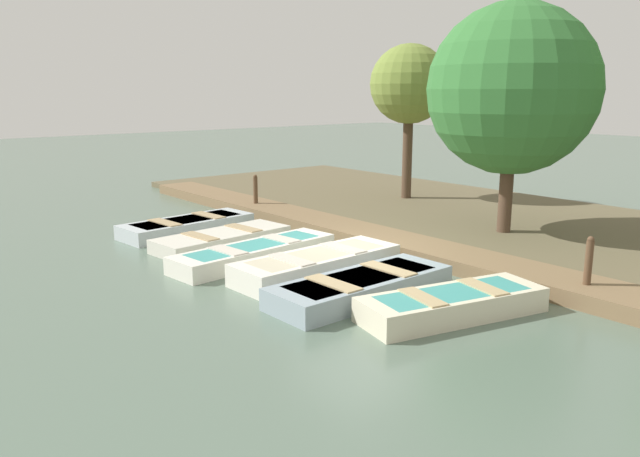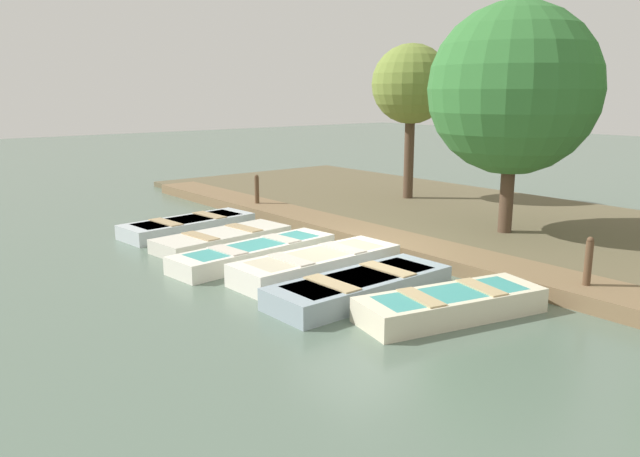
{
  "view_description": "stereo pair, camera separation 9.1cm",
  "coord_description": "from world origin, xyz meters",
  "px_view_note": "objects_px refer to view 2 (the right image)",
  "views": [
    {
      "loc": [
        8.34,
        8.85,
        3.35
      ],
      "look_at": [
        0.6,
        -0.57,
        0.65
      ],
      "focal_mm": 35.0,
      "sensor_mm": 36.0,
      "label": 1
    },
    {
      "loc": [
        8.27,
        8.91,
        3.35
      ],
      "look_at": [
        0.6,
        -0.57,
        0.65
      ],
      "focal_mm": 35.0,
      "sensor_mm": 36.0,
      "label": 2
    }
  ],
  "objects_px": {
    "rowboat_5": "(451,304)",
    "mooring_post_far": "(588,269)",
    "mooring_post_near": "(257,194)",
    "rowboat_1": "(223,239)",
    "park_tree_far_left": "(411,85)",
    "park_tree_left": "(514,90)",
    "rowboat_0": "(188,225)",
    "rowboat_4": "(360,286)",
    "rowboat_2": "(255,253)",
    "rowboat_3": "(317,264)"
  },
  "relations": [
    {
      "from": "rowboat_5",
      "to": "mooring_post_far",
      "type": "height_order",
      "value": "mooring_post_far"
    },
    {
      "from": "rowboat_5",
      "to": "mooring_post_near",
      "type": "relative_size",
      "value": 2.86
    },
    {
      "from": "rowboat_1",
      "to": "park_tree_far_left",
      "type": "bearing_deg",
      "value": -176.91
    },
    {
      "from": "rowboat_1",
      "to": "park_tree_far_left",
      "type": "height_order",
      "value": "park_tree_far_left"
    },
    {
      "from": "rowboat_1",
      "to": "park_tree_left",
      "type": "height_order",
      "value": "park_tree_left"
    },
    {
      "from": "rowboat_0",
      "to": "mooring_post_near",
      "type": "relative_size",
      "value": 3.05
    },
    {
      "from": "rowboat_4",
      "to": "rowboat_1",
      "type": "bearing_deg",
      "value": -91.39
    },
    {
      "from": "rowboat_5",
      "to": "park_tree_far_left",
      "type": "xyz_separation_m",
      "value": [
        -6.66,
        -7.15,
        3.3
      ]
    },
    {
      "from": "mooring_post_far",
      "to": "park_tree_far_left",
      "type": "relative_size",
      "value": 0.23
    },
    {
      "from": "rowboat_0",
      "to": "park_tree_left",
      "type": "xyz_separation_m",
      "value": [
        -5.35,
        5.19,
        3.19
      ]
    },
    {
      "from": "rowboat_0",
      "to": "rowboat_2",
      "type": "relative_size",
      "value": 0.9
    },
    {
      "from": "rowboat_3",
      "to": "park_tree_left",
      "type": "relative_size",
      "value": 0.64
    },
    {
      "from": "rowboat_3",
      "to": "park_tree_left",
      "type": "height_order",
      "value": "park_tree_left"
    },
    {
      "from": "rowboat_1",
      "to": "rowboat_0",
      "type": "bearing_deg",
      "value": -96.34
    },
    {
      "from": "park_tree_far_left",
      "to": "mooring_post_near",
      "type": "bearing_deg",
      "value": -19.79
    },
    {
      "from": "rowboat_1",
      "to": "rowboat_4",
      "type": "relative_size",
      "value": 0.96
    },
    {
      "from": "rowboat_0",
      "to": "mooring_post_near",
      "type": "bearing_deg",
      "value": -164.24
    },
    {
      "from": "rowboat_1",
      "to": "mooring_post_near",
      "type": "height_order",
      "value": "mooring_post_near"
    },
    {
      "from": "rowboat_1",
      "to": "rowboat_4",
      "type": "bearing_deg",
      "value": 83.72
    },
    {
      "from": "rowboat_2",
      "to": "rowboat_3",
      "type": "xyz_separation_m",
      "value": [
        -0.37,
        1.53,
        0.03
      ]
    },
    {
      "from": "rowboat_1",
      "to": "rowboat_4",
      "type": "distance_m",
      "value": 4.52
    },
    {
      "from": "rowboat_1",
      "to": "rowboat_3",
      "type": "bearing_deg",
      "value": 88.02
    },
    {
      "from": "mooring_post_near",
      "to": "rowboat_4",
      "type": "bearing_deg",
      "value": 69.36
    },
    {
      "from": "rowboat_0",
      "to": "rowboat_5",
      "type": "height_order",
      "value": "rowboat_5"
    },
    {
      "from": "mooring_post_near",
      "to": "rowboat_1",
      "type": "bearing_deg",
      "value": 45.15
    },
    {
      "from": "mooring_post_far",
      "to": "park_tree_left",
      "type": "xyz_separation_m",
      "value": [
        -2.7,
        -3.43,
        2.83
      ]
    },
    {
      "from": "mooring_post_far",
      "to": "park_tree_left",
      "type": "height_order",
      "value": "park_tree_left"
    },
    {
      "from": "rowboat_4",
      "to": "rowboat_5",
      "type": "bearing_deg",
      "value": 105.9
    },
    {
      "from": "rowboat_1",
      "to": "mooring_post_far",
      "type": "relative_size",
      "value": 2.93
    },
    {
      "from": "mooring_post_near",
      "to": "park_tree_left",
      "type": "bearing_deg",
      "value": 113.43
    },
    {
      "from": "mooring_post_far",
      "to": "rowboat_2",
      "type": "bearing_deg",
      "value": -62.32
    },
    {
      "from": "rowboat_2",
      "to": "park_tree_far_left",
      "type": "height_order",
      "value": "park_tree_far_left"
    },
    {
      "from": "park_tree_left",
      "to": "rowboat_3",
      "type": "bearing_deg",
      "value": -5.04
    },
    {
      "from": "rowboat_3",
      "to": "mooring_post_far",
      "type": "relative_size",
      "value": 3.12
    },
    {
      "from": "rowboat_2",
      "to": "mooring_post_far",
      "type": "relative_size",
      "value": 3.39
    },
    {
      "from": "mooring_post_near",
      "to": "park_tree_far_left",
      "type": "distance_m",
      "value": 5.54
    },
    {
      "from": "park_tree_far_left",
      "to": "rowboat_3",
      "type": "bearing_deg",
      "value": 31.29
    },
    {
      "from": "mooring_post_near",
      "to": "park_tree_left",
      "type": "height_order",
      "value": "park_tree_left"
    },
    {
      "from": "mooring_post_near",
      "to": "park_tree_left",
      "type": "relative_size",
      "value": 0.21
    },
    {
      "from": "rowboat_1",
      "to": "rowboat_5",
      "type": "height_order",
      "value": "rowboat_5"
    },
    {
      "from": "rowboat_2",
      "to": "mooring_post_near",
      "type": "bearing_deg",
      "value": -129.55
    },
    {
      "from": "rowboat_3",
      "to": "rowboat_2",
      "type": "bearing_deg",
      "value": -78.45
    },
    {
      "from": "park_tree_far_left",
      "to": "rowboat_0",
      "type": "bearing_deg",
      "value": -4.51
    },
    {
      "from": "rowboat_2",
      "to": "park_tree_left",
      "type": "distance_m",
      "value": 6.69
    },
    {
      "from": "mooring_post_near",
      "to": "rowboat_2",
      "type": "bearing_deg",
      "value": 56.17
    },
    {
      "from": "park_tree_far_left",
      "to": "park_tree_left",
      "type": "height_order",
      "value": "park_tree_left"
    },
    {
      "from": "rowboat_0",
      "to": "mooring_post_far",
      "type": "relative_size",
      "value": 3.05
    },
    {
      "from": "rowboat_4",
      "to": "park_tree_left",
      "type": "bearing_deg",
      "value": -170.52
    },
    {
      "from": "rowboat_3",
      "to": "rowboat_5",
      "type": "bearing_deg",
      "value": 92.14
    },
    {
      "from": "rowboat_5",
      "to": "park_tree_far_left",
      "type": "bearing_deg",
      "value": -119.65
    }
  ]
}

